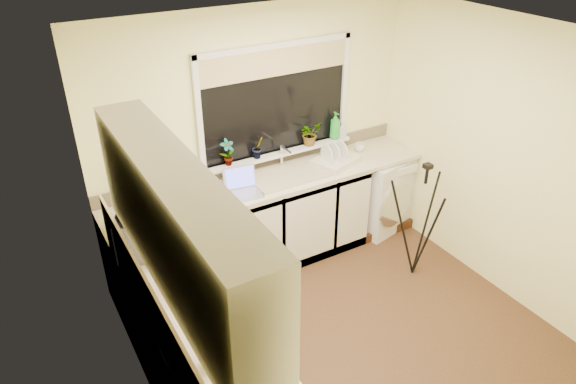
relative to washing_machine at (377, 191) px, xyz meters
The scene contains 32 objects.
floor 1.79m from the washing_machine, 137.35° to the right, with size 3.20×3.20×0.00m, color #533821.
ceiling 2.67m from the washing_machine, 137.35° to the right, with size 3.20×3.20×0.00m, color white.
wall_back 1.54m from the washing_machine, 165.72° to the left, with size 3.20×3.20×0.00m, color #FFF9AA.
wall_front 3.07m from the washing_machine, 115.49° to the right, with size 3.20×3.20×0.00m, color #FFF9AA.
wall_left 3.21m from the washing_machine, 157.77° to the right, with size 3.00×3.00×0.00m, color #FFF9AA.
wall_right 1.46m from the washing_machine, 74.58° to the right, with size 3.00×3.00×0.00m, color #FFF9AA.
base_cabinet_back 1.60m from the washing_machine, behind, with size 2.55×0.60×0.86m, color silver.
base_cabinet_left 2.97m from the washing_machine, 150.20° to the right, with size 0.54×2.40×0.86m, color silver.
worktop_back 1.36m from the washing_machine, behind, with size 3.20×0.60×0.04m, color beige.
worktop_left 3.00m from the washing_machine, 150.20° to the right, with size 0.60×2.40×0.04m, color beige.
upper_cabinet 3.45m from the washing_machine, 149.10° to the right, with size 0.28×1.90×0.70m, color silver.
splashback_left 3.30m from the washing_machine, 152.74° to the right, with size 0.02×2.40×0.45m, color beige.
splashback_back 1.42m from the washing_machine, 166.23° to the left, with size 3.20×0.02×0.14m, color beige.
window_glass 1.59m from the washing_machine, 163.94° to the left, with size 1.50×0.02×1.00m, color black.
window_blind 1.87m from the washing_machine, 165.18° to the left, with size 1.50×0.02×0.25m, color tan.
windowsill 1.26m from the washing_machine, 166.68° to the left, with size 1.60×0.14×0.03m, color white.
sink 1.18m from the washing_machine, behind, with size 0.82×0.46×0.03m, color tan.
faucet 1.25m from the washing_machine, 169.23° to the left, with size 0.03×0.03×0.24m, color silver.
washing_machine is the anchor object (origin of this frame).
laptop 1.71m from the washing_machine, behind, with size 0.34×0.33×0.22m.
kettle 2.74m from the washing_machine, 156.83° to the right, with size 0.18×0.18×0.23m, color silver.
dish_rack 0.77m from the washing_machine, behind, with size 0.44×0.33×0.07m, color beige.
tripod 0.93m from the washing_machine, 103.98° to the right, with size 0.59×0.59×1.19m, color black, non-canonical shape.
steel_jar 3.22m from the washing_machine, 146.90° to the right, with size 0.08×0.08×0.11m, color silver.
microwave 2.68m from the washing_machine, behind, with size 0.60×0.41×0.33m, color white.
plant_a 1.81m from the washing_machine, behind, with size 0.14×0.09×0.26m, color #999999.
plant_b 1.52m from the washing_machine, 169.54° to the left, with size 0.12×0.09×0.21m, color #999999.
plant_d 1.07m from the washing_machine, 161.36° to the left, with size 0.22×0.19×0.24m, color #999999.
soap_bottle_green 0.91m from the washing_machine, 150.54° to the left, with size 0.11×0.11×0.28m, color green.
soap_bottle_clear 0.82m from the washing_machine, 147.40° to the left, with size 0.08×0.08×0.17m, color #999999.
cup_back 0.57m from the washing_machine, 147.81° to the left, with size 0.11×0.11×0.09m, color silver.
cup_left 3.20m from the washing_machine, 146.45° to the right, with size 0.10×0.10×0.10m, color beige.
Camera 1 is at (-2.07, -2.63, 3.26)m, focal length 32.77 mm.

